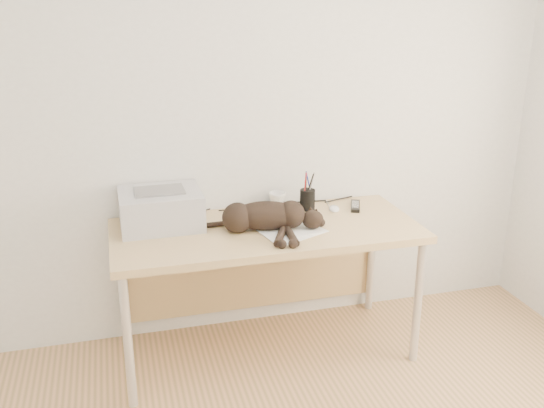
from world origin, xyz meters
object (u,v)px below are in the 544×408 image
object	(u,v)px
mouse	(334,207)
desk	(262,245)
printer	(161,208)
mug	(277,200)
cat	(262,218)
pen_cup	(307,199)

from	to	relation	value
mouse	desk	bearing A→B (deg)	-153.90
printer	mug	distance (m)	0.67
mouse	printer	bearing A→B (deg)	-164.42
desk	mug	distance (m)	0.30
printer	cat	bearing A→B (deg)	-22.54
desk	cat	xyz separation A→B (m)	(-0.03, -0.12, 0.20)
printer	mug	bearing A→B (deg)	9.42
cat	mouse	size ratio (longest dim) A/B	6.90
desk	printer	world-z (taller)	printer
mug	cat	bearing A→B (deg)	-117.86
cat	mouse	world-z (taller)	cat
pen_cup	mouse	world-z (taller)	pen_cup
desk	mouse	size ratio (longest dim) A/B	15.88
printer	mouse	distance (m)	0.97
cat	desk	bearing A→B (deg)	88.23
mouse	cat	bearing A→B (deg)	-140.95
desk	pen_cup	distance (m)	0.37
desk	mug	bearing A→B (deg)	54.79
desk	pen_cup	world-z (taller)	pen_cup
mug	printer	bearing A→B (deg)	-170.58
pen_cup	mouse	xyz separation A→B (m)	(0.15, -0.05, -0.04)
cat	mouse	bearing A→B (deg)	35.37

